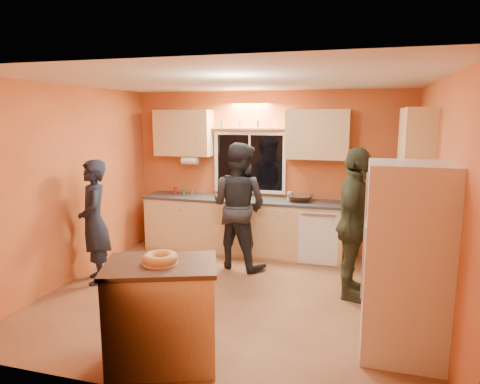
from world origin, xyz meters
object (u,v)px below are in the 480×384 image
(person_left, at_px, (94,222))
(person_right, at_px, (354,224))
(person_center, at_px, (239,206))
(refrigerator, at_px, (406,261))
(island, at_px, (162,313))

(person_left, height_order, person_right, person_right)
(person_center, xyz_separation_m, person_right, (1.64, -0.67, 0.01))
(refrigerator, xyz_separation_m, person_left, (-3.79, 0.77, -0.08))
(island, bearing_deg, refrigerator, -0.28)
(refrigerator, xyz_separation_m, island, (-2.07, -0.75, -0.42))
(island, xyz_separation_m, person_center, (-0.04, 2.61, 0.44))
(person_center, bearing_deg, person_left, 49.90)
(island, distance_m, person_center, 2.65)
(person_right, bearing_deg, island, 148.13)
(island, height_order, person_left, person_left)
(refrigerator, bearing_deg, person_left, 168.52)
(refrigerator, relative_size, person_left, 1.09)
(island, relative_size, person_right, 0.62)
(refrigerator, relative_size, person_right, 0.98)
(island, bearing_deg, person_left, 118.26)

